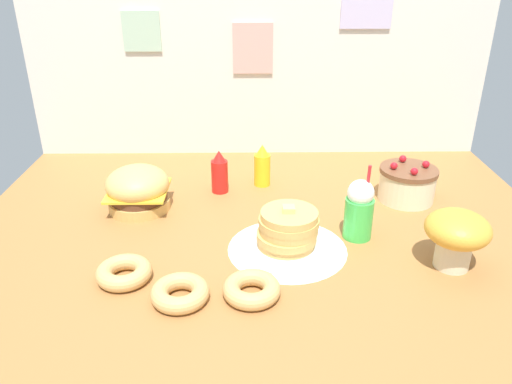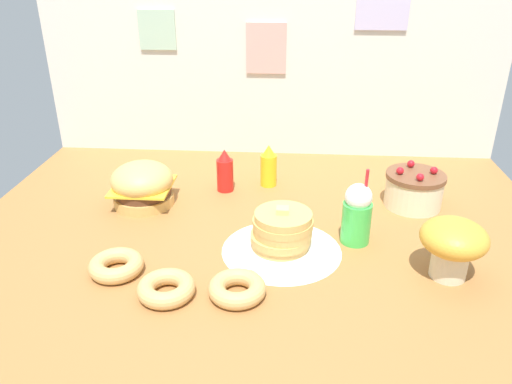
% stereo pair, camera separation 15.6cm
% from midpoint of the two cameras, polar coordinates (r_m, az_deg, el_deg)
% --- Properties ---
extents(ground_plane, '(2.29, 1.76, 0.02)m').
position_cam_midpoint_polar(ground_plane, '(1.89, -1.60, -5.15)').
color(ground_plane, '#9E6B38').
extents(back_wall, '(2.29, 0.04, 1.01)m').
position_cam_midpoint_polar(back_wall, '(2.54, -1.55, 15.37)').
color(back_wall, silver).
rests_on(back_wall, ground_plane).
extents(doily_mat, '(0.43, 0.43, 0.00)m').
position_cam_midpoint_polar(doily_mat, '(1.79, 1.11, -6.63)').
color(doily_mat, white).
rests_on(doily_mat, ground_plane).
extents(burger, '(0.26, 0.26, 0.19)m').
position_cam_midpoint_polar(burger, '(2.11, -15.50, 0.27)').
color(burger, '#DBA859').
rests_on(burger, ground_plane).
extents(pancake_stack, '(0.33, 0.33, 0.17)m').
position_cam_midpoint_polar(pancake_stack, '(1.75, 1.12, -4.73)').
color(pancake_stack, white).
rests_on(pancake_stack, doily_mat).
extents(layer_cake, '(0.24, 0.24, 0.18)m').
position_cam_midpoint_polar(layer_cake, '(2.19, 15.04, 0.91)').
color(layer_cake, beige).
rests_on(layer_cake, ground_plane).
extents(ketchup_bottle, '(0.07, 0.07, 0.19)m').
position_cam_midpoint_polar(ketchup_bottle, '(2.19, -6.26, 2.17)').
color(ketchup_bottle, red).
rests_on(ketchup_bottle, ground_plane).
extents(mustard_bottle, '(0.07, 0.07, 0.19)m').
position_cam_midpoint_polar(mustard_bottle, '(2.25, -1.28, 2.92)').
color(mustard_bottle, yellow).
rests_on(mustard_bottle, ground_plane).
extents(cream_soda_cup, '(0.11, 0.11, 0.29)m').
position_cam_midpoint_polar(cream_soda_cup, '(1.84, 9.41, -2.05)').
color(cream_soda_cup, green).
rests_on(cream_soda_cup, ground_plane).
extents(donut_pink_glaze, '(0.18, 0.18, 0.05)m').
position_cam_midpoint_polar(donut_pink_glaze, '(1.70, -17.55, -8.83)').
color(donut_pink_glaze, tan).
rests_on(donut_pink_glaze, ground_plane).
extents(donut_chocolate, '(0.18, 0.18, 0.05)m').
position_cam_midpoint_polar(donut_chocolate, '(1.57, -11.63, -11.31)').
color(donut_chocolate, tan).
rests_on(donut_chocolate, ground_plane).
extents(donut_vanilla, '(0.18, 0.18, 0.05)m').
position_cam_midpoint_polar(donut_vanilla, '(1.55, -3.44, -11.11)').
color(donut_vanilla, tan).
rests_on(donut_vanilla, ground_plane).
extents(mushroom_stool, '(0.21, 0.21, 0.20)m').
position_cam_midpoint_polar(mushroom_stool, '(1.74, 19.72, -4.60)').
color(mushroom_stool, beige).
rests_on(mushroom_stool, ground_plane).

